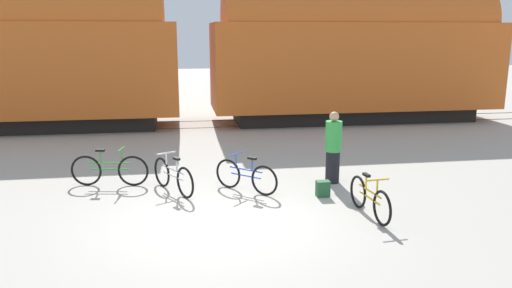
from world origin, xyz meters
TOP-DOWN VIEW (x-y plane):
  - ground_plane at (0.00, 0.00)m, footprint 80.00×80.00m
  - freight_train at (0.00, 10.11)m, footprint 23.29×3.15m
  - rail_near at (0.00, 9.39)m, footprint 35.29×0.07m
  - rail_far at (0.00, 10.83)m, footprint 35.29×0.07m
  - bicycle_green at (-2.26, 2.63)m, footprint 1.76×0.46m
  - bicycle_yellow at (2.86, -0.11)m, footprint 0.46×1.63m
  - bicycle_silver at (-0.83, 1.94)m, footprint 0.88×1.51m
  - bicycle_blue at (0.74, 1.73)m, footprint 1.23×1.15m
  - person_in_green at (2.82, 2.10)m, footprint 0.38×0.38m
  - backpack at (2.32, 1.15)m, footprint 0.28×0.20m

SIDE VIEW (x-z plane):
  - ground_plane at x=0.00m, z-range 0.00..0.00m
  - rail_near at x=0.00m, z-range 0.00..0.01m
  - rail_far at x=0.00m, z-range 0.00..0.01m
  - backpack at x=2.32m, z-range 0.00..0.34m
  - bicycle_yellow at x=2.86m, z-range -0.06..0.75m
  - bicycle_blue at x=0.74m, z-range -0.06..0.77m
  - bicycle_silver at x=-0.83m, z-range -0.06..0.78m
  - bicycle_green at x=-2.26m, z-range -0.06..0.81m
  - person_in_green at x=2.82m, z-range -0.01..1.66m
  - freight_train at x=0.00m, z-range 0.10..5.37m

